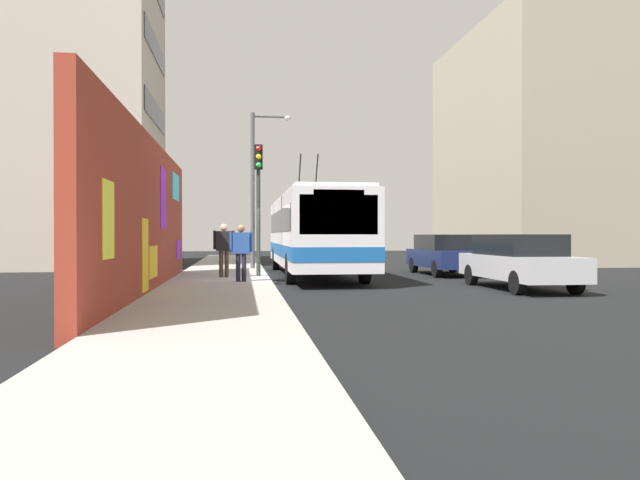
% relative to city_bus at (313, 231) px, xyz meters
% --- Properties ---
extents(ground_plane, '(80.00, 80.00, 0.00)m').
position_rel_city_bus_xyz_m(ground_plane, '(-3.57, 1.80, -1.72)').
color(ground_plane, black).
extents(sidewalk_slab, '(48.00, 3.20, 0.15)m').
position_rel_city_bus_xyz_m(sidewalk_slab, '(-3.57, 3.40, -1.65)').
color(sidewalk_slab, '#9E9B93').
rests_on(sidewalk_slab, ground_plane).
extents(graffiti_wall, '(15.34, 0.32, 4.08)m').
position_rel_city_bus_xyz_m(graffiti_wall, '(-6.89, 5.15, 0.32)').
color(graffiti_wall, maroon).
rests_on(graffiti_wall, ground_plane).
extents(building_far_left, '(8.27, 8.15, 19.78)m').
position_rel_city_bus_xyz_m(building_far_left, '(7.70, 11.00, 8.17)').
color(building_far_left, '#B2A899').
rests_on(building_far_left, ground_plane).
extents(building_far_right, '(13.42, 10.00, 13.19)m').
position_rel_city_bus_xyz_m(building_far_right, '(10.43, -15.20, 4.88)').
color(building_far_right, '#9E937F').
rests_on(building_far_right, ground_plane).
extents(city_bus, '(12.70, 2.67, 4.85)m').
position_rel_city_bus_xyz_m(city_bus, '(0.00, 0.00, 0.00)').
color(city_bus, silver).
rests_on(city_bus, ground_plane).
extents(parked_car_silver, '(4.88, 1.84, 1.58)m').
position_rel_city_bus_xyz_m(parked_car_silver, '(-6.61, -5.20, -0.88)').
color(parked_car_silver, '#B7B7BC').
rests_on(parked_car_silver, ground_plane).
extents(parked_car_navy, '(4.60, 1.89, 1.58)m').
position_rel_city_bus_xyz_m(parked_car_navy, '(-0.16, -5.20, -0.89)').
color(parked_car_navy, navy).
rests_on(parked_car_navy, ground_plane).
extents(pedestrian_midblock, '(0.24, 0.70, 1.78)m').
position_rel_city_bus_xyz_m(pedestrian_midblock, '(-2.71, 3.31, -0.51)').
color(pedestrian_midblock, '#3F3326').
rests_on(pedestrian_midblock, sidewalk_slab).
extents(pedestrian_at_curb, '(0.23, 0.69, 1.72)m').
position_rel_city_bus_xyz_m(pedestrian_at_curb, '(-4.62, 2.74, -0.55)').
color(pedestrian_at_curb, '#1E1E2D').
rests_on(pedestrian_at_curb, sidewalk_slab).
extents(traffic_light, '(0.49, 0.28, 4.51)m').
position_rel_city_bus_xyz_m(traffic_light, '(-2.35, 2.15, 1.45)').
color(traffic_light, '#2D382D').
rests_on(traffic_light, sidewalk_slab).
extents(street_lamp, '(0.44, 1.74, 6.63)m').
position_rel_city_bus_xyz_m(street_lamp, '(2.96, 2.06, 2.23)').
color(street_lamp, '#4C4C51').
rests_on(street_lamp, sidewalk_slab).
extents(curbside_puddle, '(1.17, 1.17, 0.00)m').
position_rel_city_bus_xyz_m(curbside_puddle, '(-2.51, 1.20, -1.72)').
color(curbside_puddle, black).
rests_on(curbside_puddle, ground_plane).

